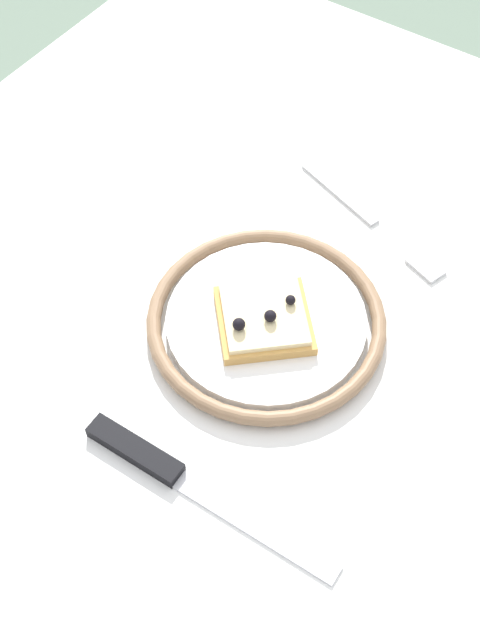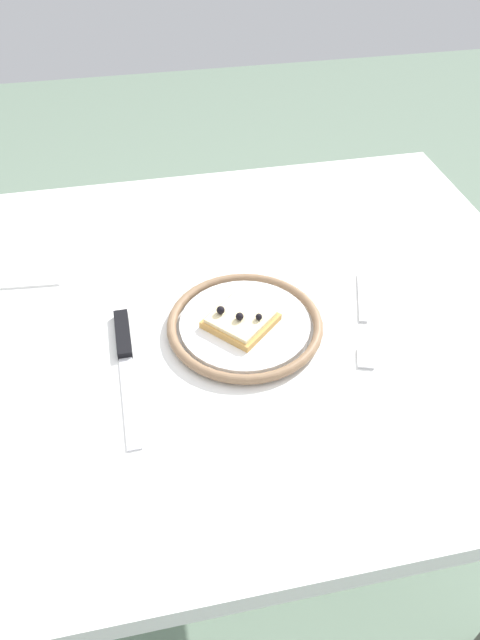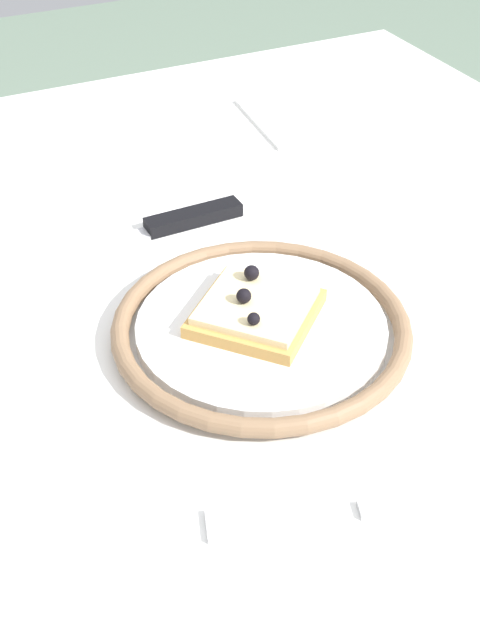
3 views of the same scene
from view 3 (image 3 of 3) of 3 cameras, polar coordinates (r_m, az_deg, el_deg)
The scene contains 6 objects.
dining_table at distance 0.71m, azimuth 3.96°, elevation -4.60°, with size 1.01×0.82×0.71m.
plate at distance 0.61m, azimuth 1.47°, elevation -0.56°, with size 0.22×0.22×0.02m.
pizza_slice_near at distance 0.61m, azimuth 1.09°, elevation 0.70°, with size 0.12×0.12×0.03m.
knife at distance 0.74m, azimuth -5.52°, elevation 6.41°, with size 0.02×0.24×0.01m.
fork at distance 0.51m, azimuth 8.96°, elevation -12.76°, with size 0.08×0.20×0.00m.
napkin at distance 0.96m, azimuth 4.85°, elevation 13.89°, with size 0.13×0.13×0.00m, color white.
Camera 3 is at (-0.44, 0.27, 1.10)m, focal length 46.50 mm.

